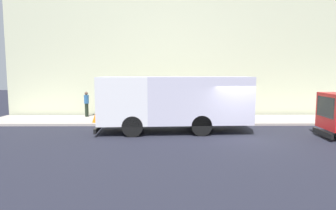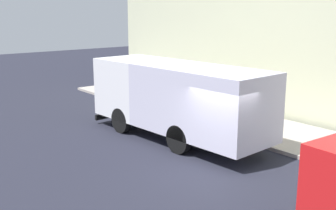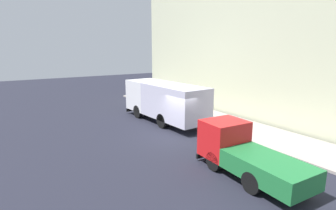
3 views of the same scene
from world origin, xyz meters
name	(u,v)px [view 3 (image 3 of 3)]	position (x,y,z in m)	size (l,w,h in m)	color
ground	(174,136)	(0.00, 0.00, 0.00)	(80.00, 80.00, 0.00)	#20212D
sidewalk	(228,123)	(4.84, 0.00, 0.07)	(3.68, 30.00, 0.14)	#A59B93
building_facade	(254,47)	(7.18, 0.00, 5.64)	(0.50, 30.00, 11.28)	beige
large_utility_truck	(164,100)	(1.30, 3.26, 1.70)	(2.91, 8.12, 2.94)	white
small_flatbed_truck	(243,153)	(-0.43, -6.06, 1.03)	(2.24, 5.42, 2.18)	red
pedestrian_walking	(173,97)	(4.64, 7.02, 1.05)	(0.56, 0.56, 1.74)	black
pedestrian_standing	(172,92)	(5.93, 9.12, 1.06)	(0.44, 0.44, 1.72)	black
traffic_cone_orange	(158,103)	(3.54, 7.97, 0.43)	(0.40, 0.40, 0.57)	orange
street_sign_post	(192,101)	(3.44, 2.53, 1.49)	(0.44, 0.08, 2.27)	#4C5156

